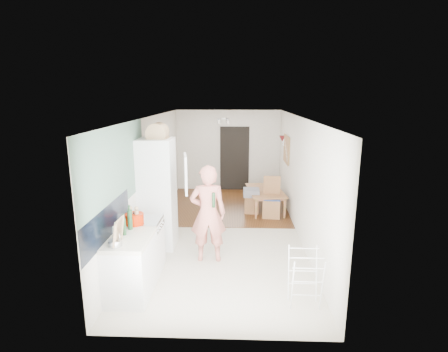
# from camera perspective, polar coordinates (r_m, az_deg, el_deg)

# --- Properties ---
(room_shell) EXTENTS (3.20, 7.00, 2.50)m
(room_shell) POSITION_cam_1_polar(r_m,az_deg,el_deg) (7.45, 0.00, -0.06)
(room_shell) COLOR silver
(room_shell) RESTS_ON ground
(floor) EXTENTS (3.20, 7.00, 0.01)m
(floor) POSITION_cam_1_polar(r_m,az_deg,el_deg) (7.83, 0.00, -9.00)
(floor) COLOR #C0B2A3
(floor) RESTS_ON ground
(wood_floor_overlay) EXTENTS (3.20, 3.30, 0.01)m
(wood_floor_overlay) POSITION_cam_1_polar(r_m,az_deg,el_deg) (9.57, 0.41, -4.78)
(wood_floor_overlay) COLOR #5B3216
(wood_floor_overlay) RESTS_ON room_shell
(sage_wall_panel) EXTENTS (0.02, 3.00, 1.30)m
(sage_wall_panel) POSITION_cam_1_polar(r_m,az_deg,el_deg) (5.68, -17.04, 1.35)
(sage_wall_panel) COLOR slate
(sage_wall_panel) RESTS_ON room_shell
(tile_splashback) EXTENTS (0.02, 1.90, 0.50)m
(tile_splashback) POSITION_cam_1_polar(r_m,az_deg,el_deg) (5.36, -18.38, -7.21)
(tile_splashback) COLOR black
(tile_splashback) RESTS_ON room_shell
(doorway_recess) EXTENTS (0.90, 0.04, 2.00)m
(doorway_recess) POSITION_cam_1_polar(r_m,az_deg,el_deg) (10.91, 1.73, 2.84)
(doorway_recess) COLOR black
(doorway_recess) RESTS_ON room_shell
(base_cabinet) EXTENTS (0.60, 0.90, 0.86)m
(base_cabinet) POSITION_cam_1_polar(r_m,az_deg,el_deg) (5.56, -14.99, -14.34)
(base_cabinet) COLOR white
(base_cabinet) RESTS_ON room_shell
(worktop) EXTENTS (0.62, 0.92, 0.06)m
(worktop) POSITION_cam_1_polar(r_m,az_deg,el_deg) (5.37, -15.28, -9.97)
(worktop) COLOR beige
(worktop) RESTS_ON room_shell
(range_cooker) EXTENTS (0.60, 0.60, 0.88)m
(range_cooker) POSITION_cam_1_polar(r_m,az_deg,el_deg) (6.20, -12.96, -11.12)
(range_cooker) COLOR white
(range_cooker) RESTS_ON room_shell
(cooker_top) EXTENTS (0.60, 0.60, 0.04)m
(cooker_top) POSITION_cam_1_polar(r_m,az_deg,el_deg) (6.03, -13.19, -7.13)
(cooker_top) COLOR #B7B7B9
(cooker_top) RESTS_ON room_shell
(fridge_housing) EXTENTS (0.66, 0.66, 2.15)m
(fridge_housing) POSITION_cam_1_polar(r_m,az_deg,el_deg) (6.91, -10.84, -2.87)
(fridge_housing) COLOR white
(fridge_housing) RESTS_ON room_shell
(fridge_door) EXTENTS (0.14, 0.56, 0.70)m
(fridge_door) POSITION_cam_1_polar(r_m,az_deg,el_deg) (6.39, -6.28, 0.39)
(fridge_door) COLOR white
(fridge_door) RESTS_ON room_shell
(fridge_interior) EXTENTS (0.02, 0.52, 0.66)m
(fridge_interior) POSITION_cam_1_polar(r_m,az_deg,el_deg) (6.73, -8.44, 0.97)
(fridge_interior) COLOR white
(fridge_interior) RESTS_ON room_shell
(pinboard) EXTENTS (0.03, 0.90, 0.70)m
(pinboard) POSITION_cam_1_polar(r_m,az_deg,el_deg) (9.35, 10.19, 4.31)
(pinboard) COLOR tan
(pinboard) RESTS_ON room_shell
(pinboard_frame) EXTENTS (0.00, 0.94, 0.74)m
(pinboard_frame) POSITION_cam_1_polar(r_m,az_deg,el_deg) (9.35, 10.10, 4.32)
(pinboard_frame) COLOR #A36042
(pinboard_frame) RESTS_ON room_shell
(wall_sconce) EXTENTS (0.18, 0.18, 0.16)m
(wall_sconce) POSITION_cam_1_polar(r_m,az_deg,el_deg) (9.95, 9.50, 6.03)
(wall_sconce) COLOR maroon
(wall_sconce) RESTS_ON room_shell
(person) EXTENTS (0.79, 0.55, 2.09)m
(person) POSITION_cam_1_polar(r_m,az_deg,el_deg) (6.20, -2.64, -4.79)
(person) COLOR #D47768
(person) RESTS_ON floor
(dining_table) EXTENTS (0.86, 1.37, 0.46)m
(dining_table) POSITION_cam_1_polar(r_m,az_deg,el_deg) (9.21, 6.90, -4.15)
(dining_table) COLOR #A36042
(dining_table) RESTS_ON floor
(dining_chair) EXTENTS (0.46, 0.46, 0.99)m
(dining_chair) POSITION_cam_1_polar(r_m,az_deg,el_deg) (8.62, 7.77, -3.53)
(dining_chair) COLOR #A36042
(dining_chair) RESTS_ON floor
(stool) EXTENTS (0.37, 0.37, 0.46)m
(stool) POSITION_cam_1_polar(r_m,az_deg,el_deg) (8.96, 4.53, -4.59)
(stool) COLOR #A36042
(stool) RESTS_ON floor
(grey_drape) EXTENTS (0.40, 0.40, 0.18)m
(grey_drape) POSITION_cam_1_polar(r_m,az_deg,el_deg) (8.82, 4.48, -2.69)
(grey_drape) COLOR slate
(grey_drape) RESTS_ON stool
(drying_rack) EXTENTS (0.43, 0.39, 0.83)m
(drying_rack) POSITION_cam_1_polar(r_m,az_deg,el_deg) (5.27, 13.07, -16.05)
(drying_rack) COLOR white
(drying_rack) RESTS_ON floor
(bread_bin) EXTENTS (0.40, 0.38, 0.21)m
(bread_bin) POSITION_cam_1_polar(r_m,az_deg,el_deg) (6.71, -10.79, 6.94)
(bread_bin) COLOR tan
(bread_bin) RESTS_ON fridge_housing
(red_casserole) EXTENTS (0.35, 0.35, 0.18)m
(red_casserole) POSITION_cam_1_polar(r_m,az_deg,el_deg) (5.82, -14.41, -6.80)
(red_casserole) COLOR #C31F00
(red_casserole) RESTS_ON cooker_top
(steel_pan) EXTENTS (0.22, 0.22, 0.09)m
(steel_pan) POSITION_cam_1_polar(r_m,az_deg,el_deg) (5.10, -17.32, -10.42)
(steel_pan) COLOR #B7B7B9
(steel_pan) RESTS_ON worktop
(held_bottle) EXTENTS (0.06, 0.06, 0.26)m
(held_bottle) POSITION_cam_1_polar(r_m,az_deg,el_deg) (6.01, -1.71, -3.95)
(held_bottle) COLOR #1A3D1E
(held_bottle) RESTS_ON person
(bottle_a) EXTENTS (0.09, 0.09, 0.31)m
(bottle_a) POSITION_cam_1_polar(r_m,az_deg,el_deg) (5.60, -15.10, -6.91)
(bottle_a) COLOR #1A3D1E
(bottle_a) RESTS_ON worktop
(bottle_b) EXTENTS (0.06, 0.06, 0.26)m
(bottle_b) POSITION_cam_1_polar(r_m,az_deg,el_deg) (5.42, -16.02, -7.94)
(bottle_b) COLOR #1A3D1E
(bottle_b) RESTS_ON worktop
(bottle_c) EXTENTS (0.11, 0.11, 0.24)m
(bottle_c) POSITION_cam_1_polar(r_m,az_deg,el_deg) (5.18, -17.14, -9.16)
(bottle_c) COLOR silver
(bottle_c) RESTS_ON worktop
(pepper_mill_front) EXTENTS (0.08, 0.08, 0.24)m
(pepper_mill_front) POSITION_cam_1_polar(r_m,az_deg,el_deg) (5.82, -15.01, -6.51)
(pepper_mill_front) COLOR tan
(pepper_mill_front) RESTS_ON worktop
(pepper_mill_back) EXTENTS (0.07, 0.07, 0.24)m
(pepper_mill_back) POSITION_cam_1_polar(r_m,az_deg,el_deg) (5.79, -14.03, -6.58)
(pepper_mill_back) COLOR tan
(pepper_mill_back) RESTS_ON worktop
(chopping_boards) EXTENTS (0.05, 0.28, 0.38)m
(chopping_boards) POSITION_cam_1_polar(r_m,az_deg,el_deg) (5.10, -16.86, -8.67)
(chopping_boards) COLOR tan
(chopping_boards) RESTS_ON worktop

